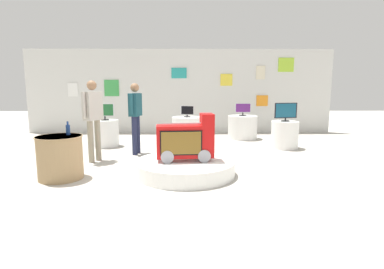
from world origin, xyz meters
name	(u,v)px	position (x,y,z in m)	size (l,w,h in m)	color
ground_plane	(172,180)	(0.00, 0.00, 0.00)	(30.00, 30.00, 0.00)	#B2ADA3
back_wall_display	(180,91)	(0.01, 5.47, 1.41)	(10.35, 0.13, 2.82)	silver
main_display_pedestal	(185,168)	(0.22, 0.31, 0.13)	(1.79, 1.79, 0.26)	white
novelty_firetruck_tv	(186,142)	(0.24, 0.30, 0.60)	(1.03, 0.49, 0.84)	gray
display_pedestal_left_rear	(187,129)	(0.26, 3.83, 0.35)	(0.89, 0.89, 0.70)	white
tv_on_left_rear	(187,111)	(0.26, 3.82, 0.87)	(0.39, 0.20, 0.33)	black
display_pedestal_center_rear	(106,133)	(-1.91, 3.02, 0.35)	(0.69, 0.69, 0.70)	white
tv_on_center_rear	(105,111)	(-1.91, 3.02, 0.94)	(0.49, 0.21, 0.44)	black
display_pedestal_right_rear	(242,127)	(1.95, 4.19, 0.35)	(0.88, 0.88, 0.70)	white
tv_on_right_rear	(243,109)	(1.95, 4.19, 0.91)	(0.47, 0.22, 0.38)	black
display_pedestal_far_right	(285,135)	(2.77, 2.69, 0.35)	(0.69, 0.69, 0.70)	white
tv_on_far_right	(286,111)	(2.77, 2.69, 0.96)	(0.60, 0.20, 0.47)	black
side_table_round	(60,157)	(-1.92, 0.11, 0.38)	(0.78, 0.78, 0.75)	#9E7F56
bottle_on_side_table	(68,129)	(-1.81, 0.25, 0.84)	(0.07, 0.07, 0.23)	navy
shopper_browsing_near_truck	(135,113)	(-0.94, 2.06, 0.97)	(0.27, 0.55, 1.66)	#1E233F
shopper_browsing_rear	(93,115)	(-1.71, 1.35, 1.00)	(0.36, 0.50, 1.71)	gray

